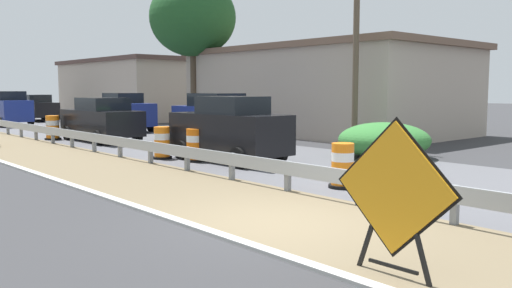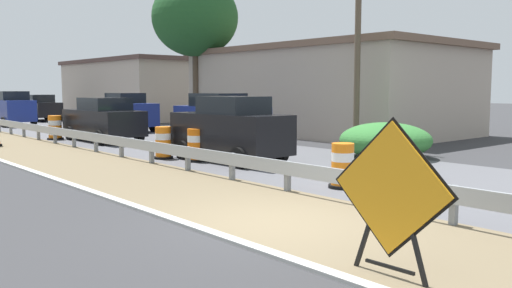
{
  "view_description": "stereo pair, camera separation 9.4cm",
  "coord_description": "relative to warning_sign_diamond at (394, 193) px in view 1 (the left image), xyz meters",
  "views": [
    {
      "loc": [
        -6.42,
        -6.72,
        2.37
      ],
      "look_at": [
        2.19,
        3.02,
        1.02
      ],
      "focal_mm": 37.45,
      "sensor_mm": 36.0,
      "label": 1
    },
    {
      "loc": [
        -6.35,
        -6.78,
        2.37
      ],
      "look_at": [
        2.19,
        3.02,
        1.02
      ],
      "focal_mm": 37.45,
      "sensor_mm": 36.0,
      "label": 2
    }
  ],
  "objects": [
    {
      "name": "car_distant_a",
      "position": [
        8.34,
        36.46,
        -0.1
      ],
      "size": [
        2.03,
        4.31,
        1.93
      ],
      "rotation": [
        0.0,
        0.0,
        -1.58
      ],
      "color": "black",
      "rests_on": "ground"
    },
    {
      "name": "traffic_barrel_close",
      "position": [
        4.31,
        10.5,
        -0.58
      ],
      "size": [
        0.7,
        0.7,
        1.07
      ],
      "color": "orange",
      "rests_on": "ground"
    },
    {
      "name": "traffic_barrel_nearest",
      "position": [
        4.27,
        4.31,
        -0.58
      ],
      "size": [
        0.67,
        0.67,
        1.08
      ],
      "color": "orange",
      "rests_on": "ground"
    },
    {
      "name": "guardrail_median",
      "position": [
        2.95,
        4.92,
        -0.55
      ],
      "size": [
        0.18,
        55.86,
        0.71
      ],
      "color": "#999EA3",
      "rests_on": "ground"
    },
    {
      "name": "curb_near_edge",
      "position": [
        -0.54,
        2.93,
        -1.07
      ],
      "size": [
        0.2,
        120.0,
        0.11
      ],
      "primitive_type": "cube",
      "color": "#ADADA8",
      "rests_on": "ground"
    },
    {
      "name": "car_lead_near_lane",
      "position": [
        5.0,
        18.78,
        -0.08
      ],
      "size": [
        2.07,
        4.79,
        1.97
      ],
      "rotation": [
        0.0,
        0.0,
        1.57
      ],
      "color": "black",
      "rests_on": "ground"
    },
    {
      "name": "roadside_shop_far",
      "position": [
        15.82,
        34.95,
        1.27
      ],
      "size": [
        7.89,
        14.06,
        4.65
      ],
      "color": "#AD9E8E",
      "rests_on": "ground"
    },
    {
      "name": "roadside_shop_near",
      "position": [
        16.32,
        15.44,
        1.22
      ],
      "size": [
        8.87,
        14.45,
        4.57
      ],
      "color": "#AD9E8E",
      "rests_on": "ground"
    },
    {
      "name": "car_mid_far_lane",
      "position": [
        8.28,
        14.41,
        0.02
      ],
      "size": [
        2.11,
        4.58,
        2.18
      ],
      "rotation": [
        0.0,
        0.0,
        -1.54
      ],
      "color": "navy",
      "rests_on": "ground"
    },
    {
      "name": "bush_roadside",
      "position": [
        9.75,
        6.99,
        -0.46
      ],
      "size": [
        3.14,
        3.14,
        1.22
      ],
      "primitive_type": "ellipsoid",
      "color": "#337533",
      "rests_on": "ground"
    },
    {
      "name": "car_trailing_near_lane",
      "position": [
        8.59,
        23.46,
        -0.01
      ],
      "size": [
        2.01,
        4.1,
        2.13
      ],
      "rotation": [
        0.0,
        0.0,
        -1.56
      ],
      "color": "navy",
      "rests_on": "ground"
    },
    {
      "name": "warning_sign_diamond",
      "position": [
        0.0,
        0.0,
        0.0
      ],
      "size": [
        0.08,
        1.78,
        2.04
      ],
      "rotation": [
        0.0,
        0.0,
        3.16
      ],
      "color": "black",
      "rests_on": "ground"
    },
    {
      "name": "traffic_barrel_mid",
      "position": [
        3.85,
        11.79,
        -0.58
      ],
      "size": [
        0.66,
        0.66,
        1.09
      ],
      "color": "orange",
      "rests_on": "ground"
    },
    {
      "name": "car_trailing_far_lane",
      "position": [
        5.07,
        32.26,
        0.03
      ],
      "size": [
        2.04,
        4.17,
        2.21
      ],
      "rotation": [
        0.0,
        0.0,
        1.58
      ],
      "color": "navy",
      "rests_on": "ground"
    },
    {
      "name": "median_dirt_strip",
      "position": [
        1.38,
        2.93,
        -1.07
      ],
      "size": [
        3.63,
        120.0,
        0.01
      ],
      "primitive_type": "cube",
      "color": "#706047",
      "rests_on": "ground"
    },
    {
      "name": "far_lane_asphalt",
      "position": [
        6.74,
        2.93,
        -1.07
      ],
      "size": [
        7.11,
        120.0,
        0.0
      ],
      "primitive_type": "cube",
      "color": "#56565B",
      "rests_on": "ground"
    },
    {
      "name": "car_distant_b",
      "position": [
        5.16,
        9.75,
        -0.01
      ],
      "size": [
        2.08,
        4.37,
        2.13
      ],
      "rotation": [
        0.0,
        0.0,
        1.61
      ],
      "color": "black",
      "rests_on": "ground"
    },
    {
      "name": "tree_roadside",
      "position": [
        11.99,
        21.59,
        5.29
      ],
      "size": [
        4.88,
        4.88,
        8.58
      ],
      "color": "#4C3D2D",
      "rests_on": "ground"
    },
    {
      "name": "utility_pole_near",
      "position": [
        11.19,
        9.4,
        2.71
      ],
      "size": [
        0.24,
        1.8,
        7.25
      ],
      "color": "brown",
      "rests_on": "ground"
    },
    {
      "name": "traffic_barrel_far",
      "position": [
        3.66,
        21.08,
        -0.56
      ],
      "size": [
        0.75,
        0.75,
        1.12
      ],
      "color": "orange",
      "rests_on": "ground"
    },
    {
      "name": "ground_plane",
      "position": [
        0.76,
        2.93,
        -1.07
      ],
      "size": [
        160.0,
        160.0,
        0.0
      ],
      "primitive_type": "plane",
      "color": "#333335"
    }
  ]
}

